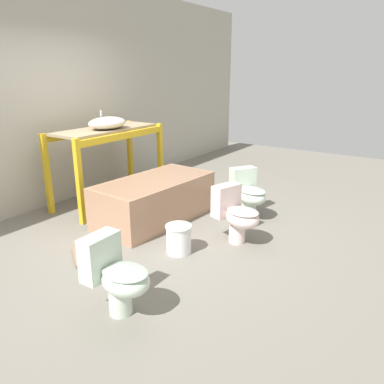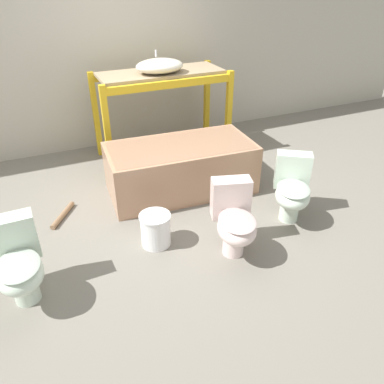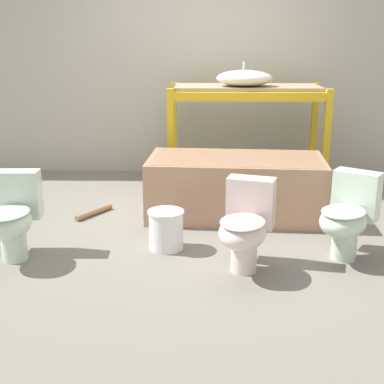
{
  "view_description": "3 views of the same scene",
  "coord_description": "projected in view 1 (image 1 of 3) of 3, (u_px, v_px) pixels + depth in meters",
  "views": [
    {
      "loc": [
        -3.2,
        -2.92,
        1.91
      ],
      "look_at": [
        0.0,
        -0.74,
        0.65
      ],
      "focal_mm": 35.0,
      "sensor_mm": 36.0,
      "label": 1
    },
    {
      "loc": [
        -1.04,
        -3.37,
        2.22
      ],
      "look_at": [
        0.12,
        -0.79,
        0.52
      ],
      "focal_mm": 35.0,
      "sensor_mm": 36.0,
      "label": 2
    },
    {
      "loc": [
        0.07,
        -4.7,
        1.67
      ],
      "look_at": [
        -0.0,
        -0.74,
        0.48
      ],
      "focal_mm": 50.0,
      "sensor_mm": 36.0,
      "label": 3
    }
  ],
  "objects": [
    {
      "name": "loose_pipe",
      "position": [
        76.0,
        257.0,
        3.96
      ],
      "size": [
        0.29,
        0.41,
        0.05
      ],
      "color": "#8C6B4C",
      "rests_on": "ground_plane"
    },
    {
      "name": "bucket_white",
      "position": [
        179.0,
        238.0,
        4.07
      ],
      "size": [
        0.29,
        0.29,
        0.32
      ],
      "color": "white",
      "rests_on": "ground_plane"
    },
    {
      "name": "bathtub_main",
      "position": [
        155.0,
        197.0,
        4.94
      ],
      "size": [
        1.67,
        0.9,
        0.56
      ],
      "rotation": [
        0.0,
        0.0,
        -0.07
      ],
      "color": "tan",
      "rests_on": "ground_plane"
    },
    {
      "name": "toilet_near",
      "position": [
        236.0,
        214.0,
        4.28
      ],
      "size": [
        0.48,
        0.63,
        0.65
      ],
      "rotation": [
        0.0,
        0.0,
        -0.29
      ],
      "color": "silver",
      "rests_on": "ground_plane"
    },
    {
      "name": "toilet_extra",
      "position": [
        249.0,
        193.0,
        5.02
      ],
      "size": [
        0.59,
        0.65,
        0.65
      ],
      "rotation": [
        0.0,
        0.0,
        -0.59
      ],
      "color": "silver",
      "rests_on": "ground_plane"
    },
    {
      "name": "ground_plane",
      "position": [
        143.0,
        231.0,
        4.67
      ],
      "size": [
        12.0,
        12.0,
        0.0
      ],
      "primitive_type": "plane",
      "color": "slate"
    },
    {
      "name": "sink_basin",
      "position": [
        107.0,
        123.0,
        5.26
      ],
      "size": [
        0.59,
        0.43,
        0.25
      ],
      "color": "silver",
      "rests_on": "shelving_rack"
    },
    {
      "name": "toilet_far",
      "position": [
        117.0,
        275.0,
        3.0
      ],
      "size": [
        0.36,
        0.57,
        0.65
      ],
      "rotation": [
        0.0,
        0.0,
        0.03
      ],
      "color": "silver",
      "rests_on": "ground_plane"
    },
    {
      "name": "shelving_rack",
      "position": [
        107.0,
        142.0,
        5.43
      ],
      "size": [
        1.69,
        0.73,
        1.12
      ],
      "color": "gold",
      "rests_on": "ground_plane"
    },
    {
      "name": "warehouse_wall_rear",
      "position": [
        39.0,
        94.0,
        5.15
      ],
      "size": [
        10.8,
        0.08,
        3.2
      ],
      "color": "#B2AD9E",
      "rests_on": "ground_plane"
    }
  ]
}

